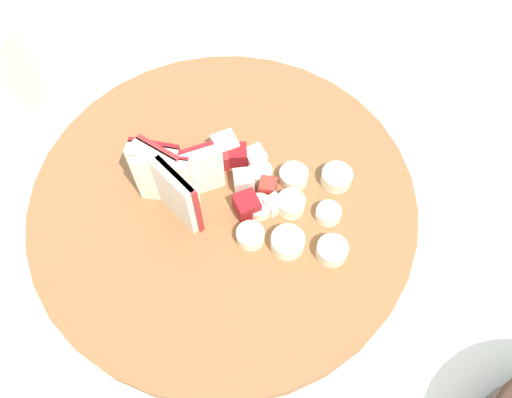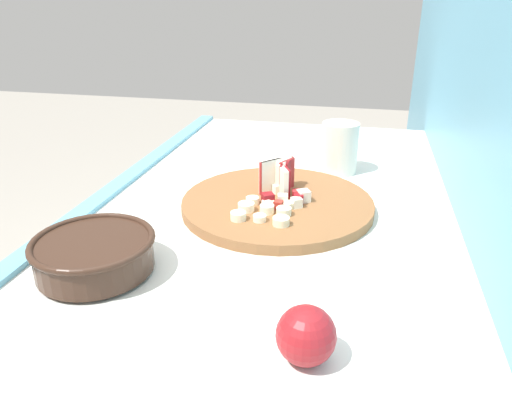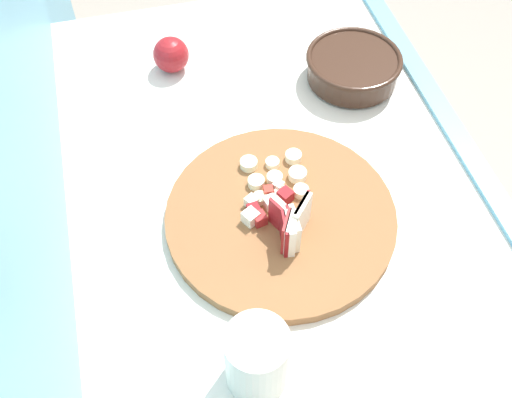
{
  "view_description": "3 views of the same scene",
  "coord_description": "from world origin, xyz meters",
  "px_view_note": "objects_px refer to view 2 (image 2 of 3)",
  "views": [
    {
      "loc": [
        0.07,
        -0.21,
        1.33
      ],
      "look_at": [
        0.06,
        0.0,
        0.96
      ],
      "focal_mm": 35.15,
      "sensor_mm": 36.0,
      "label": 1
    },
    {
      "loc": [
        0.86,
        0.17,
        1.29
      ],
      "look_at": [
        0.07,
        -0.01,
        0.94
      ],
      "focal_mm": 33.92,
      "sensor_mm": 36.0,
      "label": 2
    },
    {
      "loc": [
        -0.5,
        0.19,
        1.7
      ],
      "look_at": [
        0.06,
        0.05,
        0.93
      ],
      "focal_mm": 42.42,
      "sensor_mm": 36.0,
      "label": 3
    }
  ],
  "objects_px": {
    "small_jar": "(339,148)",
    "apple_wedge_fan": "(281,176)",
    "apple_dice_pile": "(287,198)",
    "banana_slice_rows": "(264,210)",
    "whole_apple": "(306,335)",
    "ceramic_bowl": "(94,253)",
    "cutting_board": "(277,204)"
  },
  "relations": [
    {
      "from": "small_jar",
      "to": "apple_wedge_fan",
      "type": "bearing_deg",
      "value": -28.18
    },
    {
      "from": "apple_wedge_fan",
      "to": "apple_dice_pile",
      "type": "xyz_separation_m",
      "value": [
        0.06,
        0.02,
        -0.02
      ]
    },
    {
      "from": "small_jar",
      "to": "apple_dice_pile",
      "type": "bearing_deg",
      "value": -17.69
    },
    {
      "from": "banana_slice_rows",
      "to": "whole_apple",
      "type": "relative_size",
      "value": 1.52
    },
    {
      "from": "apple_dice_pile",
      "to": "whole_apple",
      "type": "height_order",
      "value": "whole_apple"
    },
    {
      "from": "apple_dice_pile",
      "to": "ceramic_bowl",
      "type": "xyz_separation_m",
      "value": [
        0.27,
        -0.24,
        0.0
      ]
    },
    {
      "from": "banana_slice_rows",
      "to": "cutting_board",
      "type": "bearing_deg",
      "value": 169.73
    },
    {
      "from": "whole_apple",
      "to": "cutting_board",
      "type": "bearing_deg",
      "value": -165.31
    },
    {
      "from": "cutting_board",
      "to": "ceramic_bowl",
      "type": "height_order",
      "value": "ceramic_bowl"
    },
    {
      "from": "cutting_board",
      "to": "banana_slice_rows",
      "type": "distance_m",
      "value": 0.07
    },
    {
      "from": "ceramic_bowl",
      "to": "small_jar",
      "type": "xyz_separation_m",
      "value": [
        -0.52,
        0.32,
        0.02
      ]
    },
    {
      "from": "banana_slice_rows",
      "to": "apple_wedge_fan",
      "type": "bearing_deg",
      "value": 174.87
    },
    {
      "from": "apple_wedge_fan",
      "to": "apple_dice_pile",
      "type": "distance_m",
      "value": 0.06
    },
    {
      "from": "small_jar",
      "to": "whole_apple",
      "type": "bearing_deg",
      "value": 0.48
    },
    {
      "from": "cutting_board",
      "to": "whole_apple",
      "type": "height_order",
      "value": "whole_apple"
    },
    {
      "from": "apple_wedge_fan",
      "to": "whole_apple",
      "type": "xyz_separation_m",
      "value": [
        0.44,
        0.11,
        -0.02
      ]
    },
    {
      "from": "cutting_board",
      "to": "apple_wedge_fan",
      "type": "xyz_separation_m",
      "value": [
        -0.05,
        -0.0,
        0.04
      ]
    },
    {
      "from": "ceramic_bowl",
      "to": "small_jar",
      "type": "bearing_deg",
      "value": 148.3
    },
    {
      "from": "cutting_board",
      "to": "ceramic_bowl",
      "type": "distance_m",
      "value": 0.36
    },
    {
      "from": "apple_wedge_fan",
      "to": "whole_apple",
      "type": "bearing_deg",
      "value": 13.5
    },
    {
      "from": "cutting_board",
      "to": "whole_apple",
      "type": "distance_m",
      "value": 0.41
    },
    {
      "from": "apple_wedge_fan",
      "to": "small_jar",
      "type": "relative_size",
      "value": 0.72
    },
    {
      "from": "cutting_board",
      "to": "apple_dice_pile",
      "type": "height_order",
      "value": "apple_dice_pile"
    },
    {
      "from": "apple_dice_pile",
      "to": "small_jar",
      "type": "distance_m",
      "value": 0.26
    },
    {
      "from": "small_jar",
      "to": "whole_apple",
      "type": "height_order",
      "value": "small_jar"
    },
    {
      "from": "cutting_board",
      "to": "apple_wedge_fan",
      "type": "relative_size",
      "value": 4.42
    },
    {
      "from": "apple_dice_pile",
      "to": "ceramic_bowl",
      "type": "height_order",
      "value": "ceramic_bowl"
    },
    {
      "from": "ceramic_bowl",
      "to": "banana_slice_rows",
      "type": "bearing_deg",
      "value": 135.71
    },
    {
      "from": "small_jar",
      "to": "whole_apple",
      "type": "relative_size",
      "value": 1.68
    },
    {
      "from": "apple_wedge_fan",
      "to": "apple_dice_pile",
      "type": "bearing_deg",
      "value": 22.28
    },
    {
      "from": "banana_slice_rows",
      "to": "whole_apple",
      "type": "xyz_separation_m",
      "value": [
        0.33,
        0.12,
        0.01
      ]
    },
    {
      "from": "whole_apple",
      "to": "banana_slice_rows",
      "type": "bearing_deg",
      "value": -160.45
    }
  ]
}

